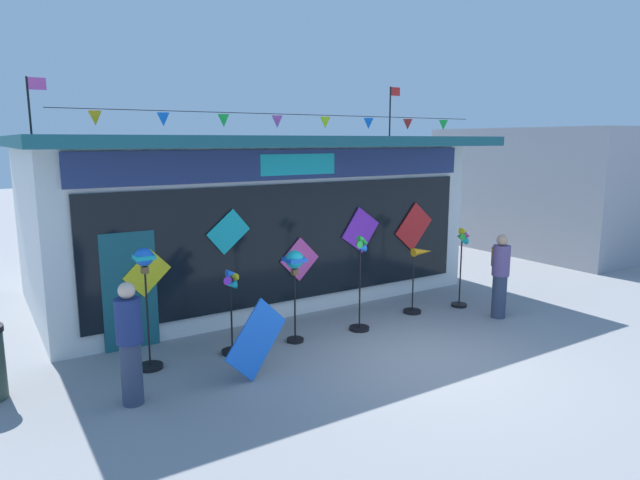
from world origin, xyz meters
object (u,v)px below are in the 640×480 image
wind_spinner_right (418,274)px  wind_spinner_far_right (462,257)px  person_mid_plaza (130,343)px  kite_shop_building (246,214)px  wind_spinner_far_left (146,286)px  wind_spinner_center_left (295,271)px  wind_spinner_center_right (360,284)px  wind_spinner_left (232,308)px  person_near_camera (500,274)px  display_kite_on_ground (256,339)px

wind_spinner_right → wind_spinner_far_right: bearing=-12.6°
person_mid_plaza → wind_spinner_right: bearing=-46.3°
kite_shop_building → wind_spinner_far_left: kite_shop_building is taller
wind_spinner_center_left → wind_spinner_far_right: size_ratio=0.96×
wind_spinner_center_right → person_mid_plaza: size_ratio=1.07×
kite_shop_building → wind_spinner_left: kite_shop_building is taller
wind_spinner_right → wind_spinner_far_right: wind_spinner_far_right is taller
kite_shop_building → wind_spinner_far_left: size_ratio=4.97×
wind_spinner_far_right → person_near_camera: bearing=-82.6°
person_near_camera → person_mid_plaza: bearing=-144.5°
kite_shop_building → person_mid_plaza: 5.94m
wind_spinner_right → display_kite_on_ground: (-4.17, -1.07, -0.22)m
wind_spinner_far_left → person_near_camera: wind_spinner_far_left is taller
wind_spinner_center_right → wind_spinner_far_right: (2.68, 0.04, 0.18)m
wind_spinner_center_right → wind_spinner_far_right: wind_spinner_center_right is taller
person_mid_plaza → wind_spinner_left: bearing=-29.4°
kite_shop_building → wind_spinner_center_left: kite_shop_building is taller
wind_spinner_right → person_near_camera: size_ratio=0.80×
wind_spinner_far_right → display_kite_on_ground: 5.28m
wind_spinner_right → person_mid_plaza: size_ratio=0.80×
kite_shop_building → wind_spinner_center_right: size_ratio=5.27×
wind_spinner_left → wind_spinner_right: wind_spinner_left is taller
kite_shop_building → wind_spinner_center_right: (0.52, -3.76, -0.92)m
wind_spinner_far_right → kite_shop_building: bearing=130.7°
display_kite_on_ground → wind_spinner_right: bearing=14.4°
wind_spinner_center_left → wind_spinner_center_right: 1.38m
kite_shop_building → wind_spinner_right: (2.18, -3.49, -1.01)m
person_mid_plaza → display_kite_on_ground: size_ratio=1.57×
wind_spinner_center_left → display_kite_on_ground: 1.67m
wind_spinner_center_right → person_near_camera: size_ratio=1.07×
wind_spinner_far_right → person_near_camera: size_ratio=1.02×
wind_spinner_center_right → wind_spinner_right: (1.66, 0.27, -0.09)m
wind_spinner_left → person_near_camera: size_ratio=0.86×
wind_spinner_right → kite_shop_building: bearing=121.9°
wind_spinner_far_left → wind_spinner_center_right: size_ratio=1.06×
person_mid_plaza → person_near_camera: bearing=-56.9°
wind_spinner_left → person_mid_plaza: 2.06m
wind_spinner_center_left → wind_spinner_far_right: wind_spinner_far_right is taller
wind_spinner_left → wind_spinner_center_right: size_ratio=0.80×
wind_spinner_far_right → wind_spinner_center_right: bearing=-179.1°
kite_shop_building → wind_spinner_far_right: bearing=-49.3°
wind_spinner_right → display_kite_on_ground: 4.31m
wind_spinner_far_left → person_near_camera: (6.58, -1.20, -0.43)m
wind_spinner_center_right → wind_spinner_right: size_ratio=1.34×
wind_spinner_center_right → wind_spinner_right: bearing=9.3°
wind_spinner_far_right → person_mid_plaza: bearing=-173.9°
wind_spinner_left → wind_spinner_center_left: wind_spinner_center_left is taller
wind_spinner_far_left → wind_spinner_right: 5.47m
wind_spinner_center_left → display_kite_on_ground: size_ratio=1.52×
wind_spinner_left → wind_spinner_right: bearing=1.0°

